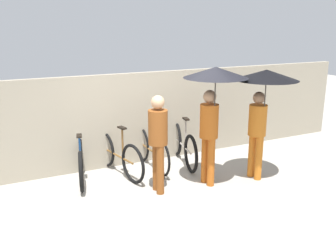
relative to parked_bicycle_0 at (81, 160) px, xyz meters
name	(u,v)px	position (x,y,z in m)	size (l,w,h in m)	color
ground_plane	(170,203)	(1.03, -1.57, -0.37)	(30.00, 30.00, 0.00)	#9E998E
back_wall	(126,120)	(1.03, 0.40, 0.55)	(10.89, 0.12, 1.84)	gray
parked_bicycle_0	(81,160)	(0.00, 0.00, 0.00)	(0.57, 1.69, 1.11)	black
parked_bicycle_1	(118,155)	(0.69, -0.06, 0.01)	(0.52, 1.74, 1.01)	black
parked_bicycle_2	(151,149)	(1.38, -0.02, 0.01)	(0.44, 1.67, 1.00)	black
parked_bicycle_3	(183,145)	(2.07, -0.07, 0.02)	(0.53, 1.77, 1.07)	black
pedestrian_leading	(158,137)	(1.04, -1.10, 0.60)	(0.32, 0.32, 1.66)	brown
pedestrian_center	(213,92)	(1.97, -1.28, 1.30)	(1.07, 1.07, 2.09)	#B25619
pedestrian_trailing	(264,92)	(2.90, -1.44, 1.26)	(1.09, 1.09, 2.02)	#C66B1E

